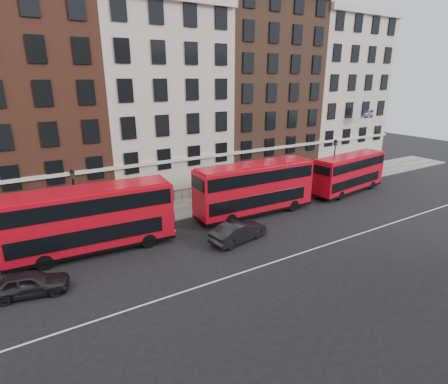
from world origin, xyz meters
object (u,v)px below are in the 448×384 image
bus_c (254,188)px  car_rear (29,283)px  bus_b (90,218)px  bus_d (349,173)px  traffic_light (375,158)px  car_front (238,231)px

bus_c → car_rear: bus_c is taller
bus_b → bus_d: (26.55, -0.01, -0.34)m
bus_b → traffic_light: size_ratio=3.51×
car_rear → traffic_light: size_ratio=1.29×
bus_d → bus_c: bearing=172.6°
bus_c → traffic_light: (20.05, 2.36, -0.09)m
car_rear → car_front: bearing=-79.1°
bus_b → traffic_light: bearing=7.7°
traffic_light → car_front: bearing=-165.5°
car_front → traffic_light: bearing=-86.3°
bus_b → traffic_light: bus_b is taller
bus_c → car_rear: (-18.31, -3.58, -1.82)m
bus_d → bus_b: bearing=172.6°
car_front → bus_b: bearing=57.6°
car_rear → bus_c: bearing=-66.8°
bus_c → bus_d: (12.48, -0.01, -0.32)m
car_front → traffic_light: 25.15m
car_rear → traffic_light: (38.36, 5.94, 1.73)m
bus_c → car_rear: bearing=-167.4°
traffic_light → car_rear: bearing=-171.2°
car_rear → car_front: (14.06, -0.32, 0.06)m
traffic_light → bus_c: bearing=-173.3°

